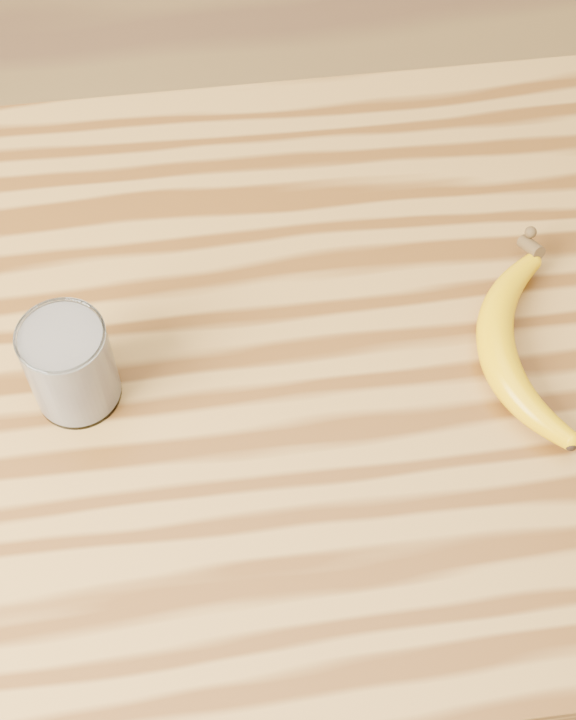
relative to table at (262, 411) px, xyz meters
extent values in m
plane|color=olive|center=(0.00, 0.00, -0.77)|extent=(4.00, 4.00, 0.00)
cube|color=olive|center=(0.00, 0.00, 0.11)|extent=(1.20, 0.80, 0.04)
cylinder|color=brown|center=(0.54, 0.34, -0.34)|extent=(0.06, 0.06, 0.86)
cylinder|color=white|center=(-0.19, -0.03, 0.18)|extent=(0.09, 0.09, 0.11)
torus|color=white|center=(-0.19, -0.03, 0.24)|extent=(0.09, 0.09, 0.00)
cylinder|color=silver|center=(-0.19, -0.03, 0.18)|extent=(0.08, 0.08, 0.10)
camera|label=1|loc=(-0.04, -0.57, 1.02)|focal=50.00mm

